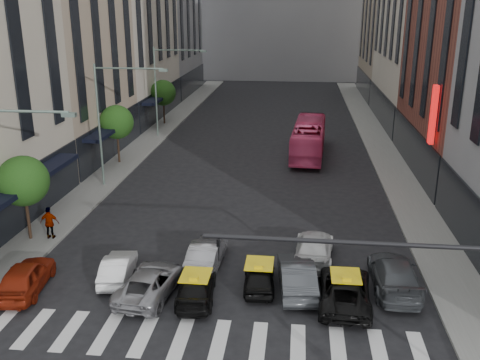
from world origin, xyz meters
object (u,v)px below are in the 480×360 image
(car_white_front, at_px, (118,268))
(taxi_left, at_px, (196,287))
(taxi_center, at_px, (259,276))
(streetlamp_far, at_px, (164,80))
(pedestrian_far, at_px, (50,223))
(streetlamp_mid, at_px, (111,109))
(bus, at_px, (309,139))
(car_red, at_px, (26,277))

(car_white_front, height_order, taxi_left, car_white_front)
(taxi_left, height_order, taxi_center, taxi_center)
(car_white_front, distance_m, taxi_center, 7.08)
(streetlamp_far, bearing_deg, taxi_center, -68.30)
(pedestrian_far, bearing_deg, streetlamp_far, -93.82)
(streetlamp_mid, xyz_separation_m, pedestrian_far, (-0.55, -9.87, -4.79))
(car_white_front, bearing_deg, streetlamp_far, -87.78)
(streetlamp_mid, distance_m, car_white_front, 15.64)
(streetlamp_mid, distance_m, bus, 18.47)
(car_white_front, bearing_deg, pedestrian_far, -43.77)
(streetlamp_far, distance_m, taxi_left, 33.08)
(streetlamp_mid, xyz_separation_m, taxi_left, (9.08, -15.37, -5.30))
(streetlamp_mid, xyz_separation_m, car_red, (0.84, -15.53, -5.16))
(streetlamp_far, height_order, pedestrian_far, streetlamp_far)
(taxi_left, xyz_separation_m, pedestrian_far, (-9.63, 5.49, 0.50))
(taxi_center, bearing_deg, car_red, 4.29)
(taxi_left, xyz_separation_m, taxi_center, (2.84, 1.41, 0.02))
(taxi_left, relative_size, bus, 0.37)
(car_red, height_order, pedestrian_far, pedestrian_far)
(streetlamp_far, distance_m, taxi_center, 32.68)
(streetlamp_mid, distance_m, streetlamp_far, 16.00)
(streetlamp_far, height_order, car_white_front, streetlamp_far)
(car_red, relative_size, taxi_left, 1.05)
(taxi_center, relative_size, bus, 0.33)
(bus, bearing_deg, streetlamp_far, -16.97)
(car_white_front, distance_m, pedestrian_far, 6.75)
(taxi_left, height_order, bus, bus)
(streetlamp_mid, relative_size, pedestrian_far, 4.68)
(car_red, xyz_separation_m, car_white_front, (4.00, 1.62, -0.12))
(car_red, bearing_deg, streetlamp_mid, -93.79)
(car_red, bearing_deg, pedestrian_far, -83.06)
(car_white_front, bearing_deg, taxi_center, 172.56)
(taxi_center, bearing_deg, streetlamp_mid, -53.25)
(taxi_center, bearing_deg, car_white_front, -4.20)
(streetlamp_mid, bearing_deg, car_red, -86.89)
(taxi_left, relative_size, pedestrian_far, 2.18)
(car_red, xyz_separation_m, pedestrian_far, (-1.39, 5.65, 0.36))
(taxi_left, bearing_deg, car_white_front, -24.27)
(car_white_front, xyz_separation_m, pedestrian_far, (-5.39, 4.03, 0.48))
(streetlamp_far, distance_m, pedestrian_far, 26.32)
(streetlamp_mid, relative_size, taxi_left, 2.15)
(streetlamp_mid, height_order, pedestrian_far, streetlamp_mid)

